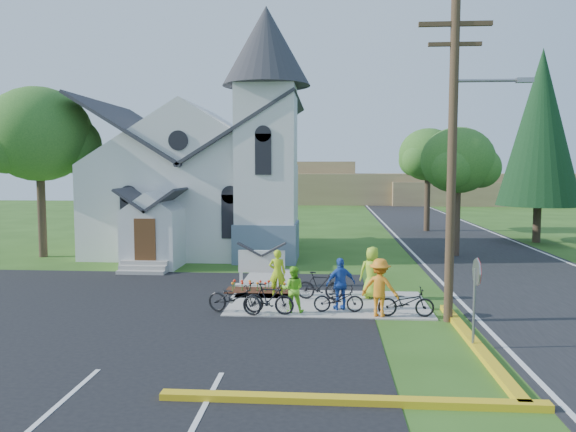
# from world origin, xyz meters

# --- Properties ---
(ground) EXTENTS (120.00, 120.00, 0.00)m
(ground) POSITION_xyz_m (0.00, 0.00, 0.00)
(ground) COLOR #2C5016
(ground) RESTS_ON ground
(parking_lot) EXTENTS (20.00, 16.00, 0.02)m
(parking_lot) POSITION_xyz_m (-7.00, -2.00, 0.01)
(parking_lot) COLOR black
(parking_lot) RESTS_ON ground
(road) EXTENTS (8.00, 90.00, 0.02)m
(road) POSITION_xyz_m (10.00, 15.00, 0.01)
(road) COLOR black
(road) RESTS_ON ground
(sidewalk) EXTENTS (7.00, 4.00, 0.05)m
(sidewalk) POSITION_xyz_m (1.50, 0.50, 0.03)
(sidewalk) COLOR #ABA59A
(sidewalk) RESTS_ON ground
(church) EXTENTS (12.35, 12.00, 13.00)m
(church) POSITION_xyz_m (-5.48, 12.48, 5.25)
(church) COLOR silver
(church) RESTS_ON ground
(church_sign) EXTENTS (2.20, 0.40, 1.70)m
(church_sign) POSITION_xyz_m (-1.20, 3.20, 1.03)
(church_sign) COLOR #ABA59A
(church_sign) RESTS_ON ground
(flower_bed) EXTENTS (2.60, 1.10, 0.07)m
(flower_bed) POSITION_xyz_m (-1.20, 2.30, 0.04)
(flower_bed) COLOR #3A1B0F
(flower_bed) RESTS_ON ground
(utility_pole) EXTENTS (3.45, 0.28, 10.00)m
(utility_pole) POSITION_xyz_m (5.36, -1.50, 5.40)
(utility_pole) COLOR #402C20
(utility_pole) RESTS_ON ground
(stop_sign) EXTENTS (0.11, 0.76, 2.48)m
(stop_sign) POSITION_xyz_m (5.43, -4.20, 1.78)
(stop_sign) COLOR gray
(stop_sign) RESTS_ON ground
(tree_lot_corner) EXTENTS (5.60, 5.60, 9.15)m
(tree_lot_corner) POSITION_xyz_m (-14.00, 10.00, 6.60)
(tree_lot_corner) COLOR #33241C
(tree_lot_corner) RESTS_ON ground
(tree_road_near) EXTENTS (4.00, 4.00, 7.05)m
(tree_road_near) POSITION_xyz_m (8.50, 12.00, 5.21)
(tree_road_near) COLOR #33241C
(tree_road_near) RESTS_ON ground
(tree_road_mid) EXTENTS (4.40, 4.40, 7.80)m
(tree_road_mid) POSITION_xyz_m (9.00, 24.00, 5.78)
(tree_road_mid) COLOR #33241C
(tree_road_mid) RESTS_ON ground
(conifer) EXTENTS (5.20, 5.20, 12.40)m
(conifer) POSITION_xyz_m (15.00, 18.00, 7.39)
(conifer) COLOR #33241C
(conifer) RESTS_ON ground
(distant_hills) EXTENTS (61.00, 10.00, 5.60)m
(distant_hills) POSITION_xyz_m (3.36, 56.33, 2.17)
(distant_hills) COLOR olive
(distant_hills) RESTS_ON ground
(cyclist_0) EXTENTS (0.64, 0.42, 1.74)m
(cyclist_0) POSITION_xyz_m (-0.40, 1.49, 0.92)
(cyclist_0) COLOR #A7C817
(cyclist_0) RESTS_ON sidewalk
(bike_0) EXTENTS (2.08, 1.28, 1.03)m
(bike_0) POSITION_xyz_m (-1.57, -1.20, 0.57)
(bike_0) COLOR black
(bike_0) RESTS_ON sidewalk
(cyclist_1) EXTENTS (0.75, 0.58, 1.54)m
(cyclist_1) POSITION_xyz_m (0.33, -0.86, 0.82)
(cyclist_1) COLOR #82E62B
(cyclist_1) RESTS_ON sidewalk
(bike_1) EXTENTS (1.74, 0.75, 1.01)m
(bike_1) POSITION_xyz_m (-0.43, -1.20, 0.56)
(bike_1) COLOR black
(bike_1) RESTS_ON sidewalk
(cyclist_2) EXTENTS (1.12, 0.75, 1.77)m
(cyclist_2) POSITION_xyz_m (1.93, -0.42, 0.93)
(cyclist_2) COLOR blue
(cyclist_2) RESTS_ON sidewalk
(bike_2) EXTENTS (1.68, 0.65, 0.87)m
(bike_2) POSITION_xyz_m (1.85, -0.77, 0.48)
(bike_2) COLOR black
(bike_2) RESTS_ON sidewalk
(cyclist_3) EXTENTS (1.38, 1.06, 1.89)m
(cyclist_3) POSITION_xyz_m (3.18, -1.20, 0.99)
(cyclist_3) COLOR orange
(cyclist_3) RESTS_ON sidewalk
(bike_3) EXTENTS (1.75, 0.69, 1.03)m
(bike_3) POSITION_xyz_m (1.20, 0.93, 0.56)
(bike_3) COLOR black
(bike_3) RESTS_ON sidewalk
(cyclist_4) EXTENTS (0.99, 0.70, 1.92)m
(cyclist_4) POSITION_xyz_m (3.13, 1.29, 1.01)
(cyclist_4) COLOR #9CCD26
(cyclist_4) RESTS_ON sidewalk
(bike_4) EXTENTS (1.80, 0.63, 0.95)m
(bike_4) POSITION_xyz_m (4.02, -1.20, 0.52)
(bike_4) COLOR black
(bike_4) RESTS_ON sidewalk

